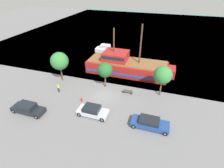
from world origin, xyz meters
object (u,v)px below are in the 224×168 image
at_px(pirate_ship, 126,66).
at_px(pedestrian_walking_near, 58,88).
at_px(fire_hydrant, 82,99).
at_px(parked_car_curb_rear, 92,111).
at_px(parked_car_curb_mid, 150,123).
at_px(bench_promenade_east, 128,91).
at_px(parked_car_curb_front, 28,108).
at_px(moored_boat_dockside, 107,49).

bearing_deg(pirate_ship, pedestrian_walking_near, -131.54).
distance_m(fire_hydrant, pedestrian_walking_near, 5.12).
bearing_deg(pedestrian_walking_near, parked_car_curb_rear, -24.88).
relative_size(parked_car_curb_mid, pedestrian_walking_near, 2.92).
relative_size(parked_car_curb_rear, bench_promenade_east, 2.84).
bearing_deg(fire_hydrant, parked_car_curb_rear, -39.15).
xyz_separation_m(pirate_ship, fire_hydrant, (-4.21, -11.62, -1.16)).
bearing_deg(bench_promenade_east, parked_car_curb_front, -144.27).
relative_size(moored_boat_dockside, parked_car_curb_rear, 1.33).
bearing_deg(parked_car_curb_rear, parked_car_curb_mid, 0.70).
bearing_deg(bench_promenade_east, parked_car_curb_mid, -55.82).
xyz_separation_m(pirate_ship, pedestrian_walking_near, (-9.15, -10.33, -0.73)).
distance_m(parked_car_curb_rear, pedestrian_walking_near, 8.59).
height_order(bench_promenade_east, pedestrian_walking_near, pedestrian_walking_near).
height_order(parked_car_curb_front, parked_car_curb_mid, parked_car_curb_front).
height_order(pirate_ship, parked_car_curb_rear, pirate_ship).
height_order(parked_car_curb_rear, pedestrian_walking_near, pedestrian_walking_near).
xyz_separation_m(parked_car_curb_rear, pedestrian_walking_near, (-7.79, 3.61, 0.12)).
xyz_separation_m(pirate_ship, parked_car_curb_front, (-10.41, -16.30, -0.83)).
relative_size(fire_hydrant, bench_promenade_east, 0.50).
distance_m(pirate_ship, parked_car_curb_rear, 14.04).
distance_m(moored_boat_dockside, fire_hydrant, 21.44).
xyz_separation_m(pirate_ship, bench_promenade_east, (2.16, -7.26, -1.14)).
relative_size(moored_boat_dockside, bench_promenade_east, 3.78).
height_order(parked_car_curb_rear, fire_hydrant, parked_car_curb_rear).
distance_m(pirate_ship, parked_car_curb_mid, 15.38).
xyz_separation_m(fire_hydrant, bench_promenade_east, (6.37, 4.36, 0.02)).
bearing_deg(moored_boat_dockside, parked_car_curb_front, -96.27).
height_order(pirate_ship, parked_car_curb_front, pirate_ship).
xyz_separation_m(parked_car_curb_front, bench_promenade_east, (12.57, 9.04, -0.30)).
bearing_deg(fire_hydrant, parked_car_curb_mid, -11.60).
bearing_deg(bench_promenade_east, moored_boat_dockside, 120.07).
height_order(moored_boat_dockside, parked_car_curb_front, moored_boat_dockside).
bearing_deg(parked_car_curb_front, parked_car_curb_mid, 8.19).
relative_size(pirate_ship, fire_hydrant, 22.44).
bearing_deg(parked_car_curb_mid, pirate_ship, 115.58).
distance_m(moored_boat_dockside, pedestrian_walking_near, 19.94).
relative_size(pirate_ship, parked_car_curb_rear, 3.93).
relative_size(parked_car_curb_mid, fire_hydrant, 6.32).
bearing_deg(parked_car_curb_mid, parked_car_curb_rear, -179.30).
bearing_deg(pirate_ship, parked_car_curb_front, -122.57).
relative_size(parked_car_curb_front, fire_hydrant, 6.34).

